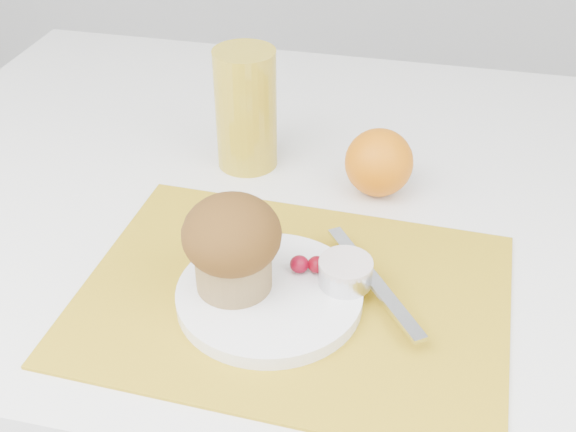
% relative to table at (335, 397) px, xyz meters
% --- Properties ---
extents(table, '(1.20, 0.80, 0.75)m').
position_rel_table_xyz_m(table, '(0.00, 0.00, 0.00)').
color(table, white).
rests_on(table, ground).
extents(placemat, '(0.43, 0.32, 0.00)m').
position_rel_table_xyz_m(placemat, '(-0.02, -0.20, 0.38)').
color(placemat, gold).
rests_on(placemat, table).
extents(plate, '(0.23, 0.23, 0.01)m').
position_rel_table_xyz_m(plate, '(-0.04, -0.22, 0.39)').
color(plate, white).
rests_on(plate, placemat).
extents(ramekin, '(0.06, 0.06, 0.02)m').
position_rel_table_xyz_m(ramekin, '(0.03, -0.19, 0.40)').
color(ramekin, silver).
rests_on(ramekin, plate).
extents(cream, '(0.06, 0.06, 0.01)m').
position_rel_table_xyz_m(cream, '(0.03, -0.19, 0.42)').
color(cream, beige).
rests_on(cream, ramekin).
extents(raspberry_near, '(0.02, 0.02, 0.02)m').
position_rel_table_xyz_m(raspberry_near, '(-0.02, -0.18, 0.40)').
color(raspberry_near, '#540210').
rests_on(raspberry_near, plate).
extents(raspberry_far, '(0.02, 0.02, 0.02)m').
position_rel_table_xyz_m(raspberry_far, '(-0.00, -0.18, 0.40)').
color(raspberry_far, '#55020C').
rests_on(raspberry_far, plate).
extents(butter_knife, '(0.12, 0.15, 0.00)m').
position_rel_table_xyz_m(butter_knife, '(0.05, -0.18, 0.40)').
color(butter_knife, silver).
rests_on(butter_knife, plate).
extents(orange, '(0.08, 0.08, 0.08)m').
position_rel_table_xyz_m(orange, '(0.03, 0.01, 0.42)').
color(orange, orange).
rests_on(orange, table).
extents(juice_glass, '(0.08, 0.08, 0.15)m').
position_rel_table_xyz_m(juice_glass, '(-0.13, 0.04, 0.45)').
color(juice_glass, gold).
rests_on(juice_glass, table).
extents(muffin, '(0.09, 0.09, 0.10)m').
position_rel_table_xyz_m(muffin, '(-0.08, -0.22, 0.44)').
color(muffin, '#977949').
rests_on(muffin, plate).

